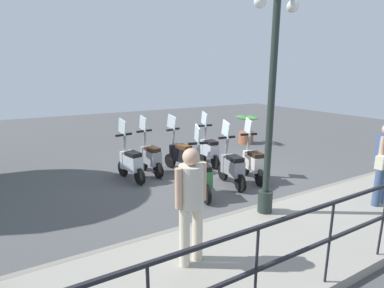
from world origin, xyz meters
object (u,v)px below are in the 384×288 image
at_px(scooter_near_2, 201,175).
at_px(scooter_far_3, 131,162).
at_px(lamp_post_near, 270,115).
at_px(scooter_far_1, 180,154).
at_px(scooter_near_0, 253,162).
at_px(scooter_near_1, 232,166).
at_px(pedestrian_distant, 191,198).
at_px(potted_palm, 246,132).
at_px(scooter_far_2, 150,157).
at_px(scooter_far_0, 209,149).
at_px(pedestrian_with_bag, 384,159).

bearing_deg(scooter_near_2, scooter_far_3, 45.16).
height_order(lamp_post_near, scooter_far_1, lamp_post_near).
distance_m(scooter_near_0, scooter_near_2, 1.64).
relative_size(scooter_near_1, scooter_near_2, 1.00).
bearing_deg(scooter_near_0, pedestrian_distant, 141.33).
distance_m(scooter_near_1, scooter_far_3, 2.50).
relative_size(pedestrian_distant, scooter_near_2, 1.03).
height_order(potted_palm, scooter_near_0, scooter_near_0).
relative_size(scooter_near_2, scooter_far_2, 1.00).
height_order(lamp_post_near, scooter_far_2, lamp_post_near).
bearing_deg(scooter_far_0, scooter_far_1, 100.30).
xyz_separation_m(scooter_far_0, scooter_far_3, (-0.11, 2.40, 0.00)).
distance_m(lamp_post_near, scooter_far_0, 3.75).
bearing_deg(scooter_far_0, scooter_near_1, 171.98).
bearing_deg(scooter_far_2, pedestrian_with_bag, -152.68).
bearing_deg(pedestrian_distant, lamp_post_near, 99.30).
xyz_separation_m(pedestrian_with_bag, scooter_far_3, (4.08, 3.59, -0.60)).
xyz_separation_m(scooter_near_1, scooter_far_1, (1.59, 0.56, 0.00)).
xyz_separation_m(pedestrian_distant, scooter_near_2, (2.13, -1.47, -0.60)).
relative_size(scooter_near_2, scooter_far_1, 1.00).
xyz_separation_m(pedestrian_with_bag, scooter_far_0, (4.18, 1.19, -0.60)).
height_order(scooter_far_0, scooter_far_1, same).
bearing_deg(scooter_near_1, scooter_far_1, 26.38).
bearing_deg(pedestrian_with_bag, scooter_far_0, 6.09).
distance_m(potted_palm, scooter_near_2, 5.38).
height_order(lamp_post_near, pedestrian_distant, lamp_post_near).
relative_size(scooter_far_0, scooter_far_3, 1.00).
bearing_deg(pedestrian_with_bag, scooter_near_1, 22.82).
distance_m(pedestrian_with_bag, scooter_far_2, 5.26).
relative_size(scooter_near_1, scooter_far_0, 1.00).
xyz_separation_m(lamp_post_near, potted_palm, (4.94, -3.67, -1.50)).
distance_m(scooter_far_0, scooter_far_2, 1.79).
bearing_deg(lamp_post_near, scooter_near_2, 16.93).
distance_m(lamp_post_near, pedestrian_distant, 2.20).
relative_size(pedestrian_with_bag, potted_palm, 1.50).
xyz_separation_m(lamp_post_near, scooter_near_0, (1.70, -1.17, -1.46)).
xyz_separation_m(pedestrian_distant, scooter_far_0, (3.96, -2.86, -0.60)).
xyz_separation_m(potted_palm, scooter_far_1, (-1.68, 3.73, 0.04)).
relative_size(scooter_near_0, scooter_near_1, 1.00).
bearing_deg(scooter_near_2, scooter_far_1, 1.92).
relative_size(pedestrian_distant, scooter_far_0, 1.03).
height_order(scooter_far_0, scooter_far_2, same).
height_order(pedestrian_with_bag, scooter_near_2, pedestrian_with_bag).
height_order(scooter_near_0, scooter_far_0, same).
relative_size(potted_palm, scooter_far_3, 0.69).
relative_size(pedestrian_distant, scooter_near_1, 1.03).
height_order(pedestrian_distant, scooter_far_3, pedestrian_distant).
distance_m(lamp_post_near, scooter_far_2, 3.82).
height_order(pedestrian_with_bag, potted_palm, pedestrian_with_bag).
bearing_deg(pedestrian_distant, scooter_near_1, 124.54).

